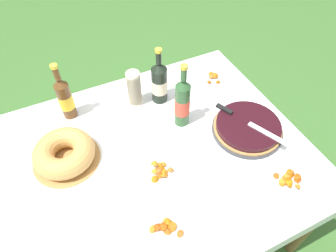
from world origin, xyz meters
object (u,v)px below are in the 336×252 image
at_px(cider_bottle_amber, 65,98).
at_px(snack_plate_near, 159,171).
at_px(berry_tart, 248,128).
at_px(serving_knife, 244,120).
at_px(juice_bottle_red, 159,82).
at_px(snack_plate_right, 288,179).
at_px(bundt_cake, 64,153).
at_px(snack_plate_left, 212,78).
at_px(snack_plate_far, 168,228).
at_px(cider_bottle_green, 182,102).
at_px(cup_stack, 134,89).

xyz_separation_m(cider_bottle_amber, snack_plate_near, (0.27, -0.52, -0.11)).
relative_size(berry_tart, serving_knife, 0.97).
xyz_separation_m(juice_bottle_red, snack_plate_right, (0.28, -0.70, -0.11)).
bearing_deg(snack_plate_right, serving_knife, 90.82).
bearing_deg(juice_bottle_red, bundt_cake, -161.90).
xyz_separation_m(berry_tart, serving_knife, (-0.01, 0.03, 0.04)).
relative_size(berry_tart, snack_plate_right, 1.71).
height_order(berry_tart, snack_plate_left, berry_tart).
height_order(snack_plate_left, snack_plate_far, snack_plate_left).
bearing_deg(serving_knife, snack_plate_far, -85.26).
bearing_deg(cider_bottle_amber, berry_tart, -32.78).
distance_m(snack_plate_near, snack_plate_right, 0.55).
bearing_deg(snack_plate_right, cider_bottle_green, 116.74).
relative_size(cider_bottle_green, snack_plate_near, 1.83).
distance_m(serving_knife, snack_plate_left, 0.40).
relative_size(cider_bottle_green, snack_plate_far, 1.68).
distance_m(bundt_cake, snack_plate_far, 0.57).
bearing_deg(cup_stack, snack_plate_left, -1.10).
height_order(cider_bottle_amber, snack_plate_far, cider_bottle_amber).
height_order(berry_tart, cider_bottle_amber, cider_bottle_amber).
bearing_deg(snack_plate_near, cider_bottle_green, 44.86).
xyz_separation_m(cider_bottle_green, snack_plate_far, (-0.30, -0.47, -0.13)).
distance_m(snack_plate_left, snack_plate_far, 0.92).
bearing_deg(bundt_cake, berry_tart, -14.39).
bearing_deg(berry_tart, serving_knife, 114.17).
bearing_deg(serving_knife, berry_tart, 0.00).
height_order(juice_bottle_red, snack_plate_near, juice_bottle_red).
height_order(cup_stack, snack_plate_right, cup_stack).
relative_size(snack_plate_near, snack_plate_left, 0.85).
bearing_deg(snack_plate_near, serving_knife, 6.82).
distance_m(berry_tart, snack_plate_near, 0.49).
bearing_deg(bundt_cake, serving_knife, -12.84).
xyz_separation_m(serving_knife, snack_plate_near, (-0.48, -0.06, -0.05)).
relative_size(cup_stack, juice_bottle_red, 0.63).
distance_m(bundt_cake, cider_bottle_amber, 0.29).
bearing_deg(snack_plate_far, snack_plate_right, -3.20).
bearing_deg(cider_bottle_green, berry_tart, -36.94).
relative_size(serving_knife, juice_bottle_red, 1.10).
xyz_separation_m(cider_bottle_green, juice_bottle_red, (-0.03, 0.20, -0.02)).
xyz_separation_m(berry_tart, bundt_cake, (-0.84, 0.22, 0.02)).
relative_size(serving_knife, snack_plate_right, 1.75).
distance_m(berry_tart, cup_stack, 0.60).
height_order(berry_tart, snack_plate_near, snack_plate_near).
bearing_deg(cup_stack, juice_bottle_red, -13.46).
bearing_deg(snack_plate_far, cider_bottle_green, 57.60).
bearing_deg(snack_plate_far, juice_bottle_red, 68.07).
height_order(bundt_cake, cider_bottle_green, cider_bottle_green).
height_order(snack_plate_near, snack_plate_far, snack_plate_near).
distance_m(bundt_cake, juice_bottle_red, 0.58).
height_order(cup_stack, snack_plate_near, cup_stack).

